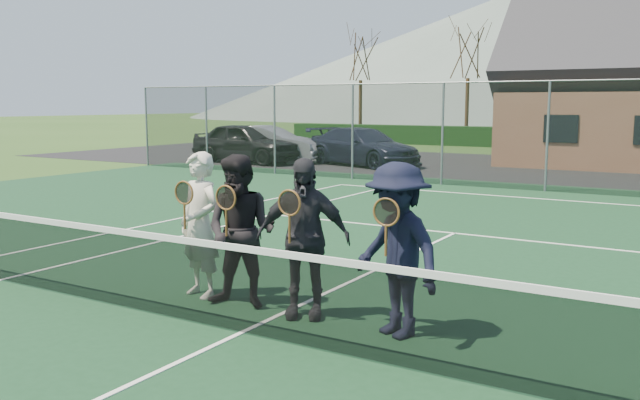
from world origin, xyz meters
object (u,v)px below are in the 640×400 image
object	(u,v)px
car_c	(363,147)
player_d	(397,250)
car_a	(247,143)
player_c	(303,238)
player_a	(200,225)
car_b	(268,144)
tennis_net	(241,285)
player_b	(241,231)

from	to	relation	value
car_c	player_d	bearing A→B (deg)	-132.26
car_a	player_c	size ratio (longest dim) A/B	2.67
player_a	player_c	world-z (taller)	same
player_c	player_a	bearing A→B (deg)	178.85
car_b	tennis_net	bearing A→B (deg)	-157.84
car_b	car_c	distance (m)	4.16
tennis_net	player_d	distance (m)	1.66
car_b	tennis_net	size ratio (longest dim) A/B	0.39
car_c	player_c	xyz separation A→B (m)	(8.16, -17.10, 0.19)
car_c	player_d	xyz separation A→B (m)	(9.32, -17.13, 0.19)
player_a	player_b	distance (m)	0.70
car_c	player_c	size ratio (longest dim) A/B	2.81
tennis_net	player_a	bearing A→B (deg)	146.39
player_c	car_a	bearing A→B (deg)	129.03
player_c	tennis_net	bearing A→B (deg)	-106.66
car_b	player_d	size ratio (longest dim) A/B	2.51
tennis_net	car_c	bearing A→B (deg)	113.82
car_a	player_a	size ratio (longest dim) A/B	2.67
car_a	tennis_net	size ratio (longest dim) A/B	0.41
tennis_net	player_c	distance (m)	0.94
player_c	player_d	world-z (taller)	same
player_a	player_c	bearing A→B (deg)	-1.15
car_c	player_b	bearing A→B (deg)	-137.67
car_c	player_c	world-z (taller)	player_c
car_a	player_d	world-z (taller)	player_d
car_c	tennis_net	world-z (taller)	car_c
tennis_net	player_d	bearing A→B (deg)	29.44
car_b	player_c	size ratio (longest dim) A/B	2.51
tennis_net	car_b	bearing A→B (deg)	124.78
tennis_net	player_c	world-z (taller)	player_c
car_c	player_b	distance (m)	18.64
car_a	car_b	bearing A→B (deg)	-34.15
car_a	car_c	bearing A→B (deg)	-70.60
player_a	player_d	bearing A→B (deg)	-1.25
car_b	player_b	bearing A→B (deg)	-157.95
player_a	player_d	world-z (taller)	same
player_d	player_c	bearing A→B (deg)	178.62
player_b	car_b	bearing A→B (deg)	124.67
car_c	player_a	size ratio (longest dim) A/B	2.81
car_a	player_a	bearing A→B (deg)	-140.61
car_a	player_a	xyz separation A→B (m)	(11.28, -15.77, 0.10)
car_a	player_c	bearing A→B (deg)	-137.17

